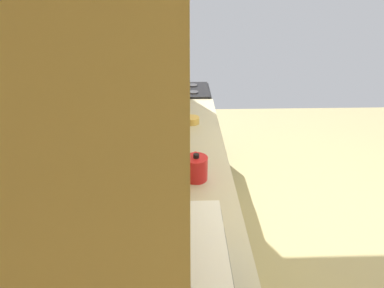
# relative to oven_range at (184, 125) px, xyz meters

# --- Properties ---
(ground_plane) EXTENTS (6.94, 6.94, 0.00)m
(ground_plane) POSITION_rel_oven_range_xyz_m (-1.75, -1.17, -0.46)
(ground_plane) COLOR tan
(wall_back) EXTENTS (4.46, 0.12, 2.58)m
(wall_back) POSITION_rel_oven_range_xyz_m (-1.75, 0.37, 0.82)
(wall_back) COLOR beige
(wall_back) RESTS_ON ground_plane
(counter_run) EXTENTS (3.62, 0.64, 0.90)m
(counter_run) POSITION_rel_oven_range_xyz_m (-2.10, 0.00, -0.02)
(counter_run) COLOR #E0D376
(counter_run) RESTS_ON ground_plane
(upper_cabinets) EXTENTS (2.85, 0.30, 0.60)m
(upper_cabinets) POSITION_rel_oven_range_xyz_m (-2.10, 0.16, 1.39)
(upper_cabinets) COLOR #E5CE79
(oven_range) EXTENTS (0.60, 0.63, 1.08)m
(oven_range) POSITION_rel_oven_range_xyz_m (0.00, 0.00, 0.00)
(oven_range) COLOR black
(oven_range) RESTS_ON ground_plane
(microwave) EXTENTS (0.50, 0.36, 0.26)m
(microwave) POSITION_rel_oven_range_xyz_m (-2.70, 0.02, 0.56)
(microwave) COLOR white
(microwave) RESTS_ON counter_run
(bowl) EXTENTS (0.13, 0.13, 0.06)m
(bowl) POSITION_rel_oven_range_xyz_m (-0.95, -0.07, 0.47)
(bowl) COLOR gold
(bowl) RESTS_ON counter_run
(kettle) EXTENTS (0.20, 0.15, 0.18)m
(kettle) POSITION_rel_oven_range_xyz_m (-1.86, -0.07, 0.51)
(kettle) COLOR red
(kettle) RESTS_ON counter_run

